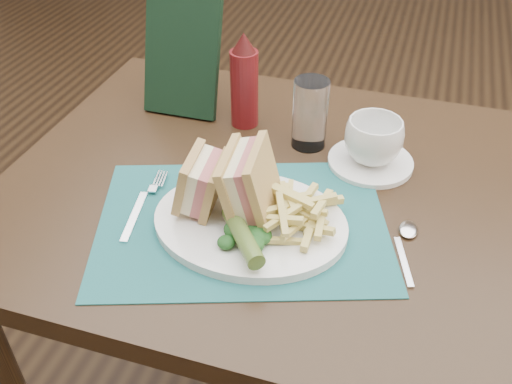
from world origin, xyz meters
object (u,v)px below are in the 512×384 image
Objects in this scene: sandwich_half_a at (189,180)px; ketchup_bottle at (244,80)px; sandwich_half_b at (236,180)px; check_presenter at (182,53)px; drinking_glass at (310,114)px; table_main at (267,322)px; placemat at (242,223)px; coffee_cup at (373,141)px; saucer at (370,162)px; plate at (250,223)px.

ketchup_bottle reaches higher than sandwich_half_a.
sandwich_half_b is 0.37m from check_presenter.
sandwich_half_b is 0.25m from drinking_glass.
table_main is at bearing -40.16° from check_presenter.
placemat is 2.40× the size of ketchup_bottle.
sandwich_half_a is at bearing -89.18° from ketchup_bottle.
ketchup_bottle is at bearing 164.85° from drinking_glass.
sandwich_half_a is (-0.09, -0.12, 0.44)m from table_main.
ketchup_bottle is (-0.26, 0.07, 0.04)m from coffee_cup.
coffee_cup is 0.12m from drinking_glass.
check_presenter reaches higher than table_main.
check_presenter is at bearing 140.32° from table_main.
sandwich_half_b is 0.77× the size of saucer.
sandwich_half_b is at bearing -101.23° from table_main.
sandwich_half_a reaches higher than placemat.
sandwich_half_b is 1.14× the size of coffee_cup.
coffee_cup is at bearing -13.85° from check_presenter.
sandwich_half_a reaches higher than table_main.
ketchup_bottle is at bearing 165.23° from coffee_cup.
sandwich_half_b reaches higher than table_main.
plate is at bearing -97.09° from drinking_glass.
sandwich_half_a is at bearing -118.12° from drinking_glass.
ketchup_bottle is (-0.14, 0.04, 0.03)m from drinking_glass.
check_presenter is (-0.27, 0.06, 0.05)m from drinking_glass.
coffee_cup reaches higher than plate.
table_main is at bearing -147.47° from coffee_cup.
sandwich_half_b is at bearing 148.89° from plate.
saucer is (0.16, 0.10, 0.38)m from table_main.
coffee_cup is (0.15, 0.22, 0.04)m from plate.
plate is 0.07m from sandwich_half_b.
coffee_cup is at bearing 52.99° from placemat.
coffee_cup is 0.27m from ketchup_bottle.
sandwich_half_a is at bearing 177.93° from placemat.
placemat is 0.11m from sandwich_half_a.
plate is at bearing -16.05° from placemat.
placemat is at bearing -72.51° from ketchup_bottle.
plate is (0.01, -0.12, 0.38)m from table_main.
sandwich_half_b is 0.28m from coffee_cup.
plate is at bearing -34.91° from sandwich_half_b.
drinking_glass reaches higher than coffee_cup.
saucer is at bearing 32.53° from table_main.
plate is at bearing -87.33° from table_main.
check_presenter reaches higher than placemat.
placemat is 3.86× the size of sandwich_half_b.
placemat reaches higher than table_main.
sandwich_half_b is at bearing -130.65° from saucer.
coffee_cup is 0.54× the size of ketchup_bottle.
sandwich_half_a is 0.72× the size of drinking_glass.
sandwich_half_b is at bearing -55.40° from check_presenter.
saucer is at bearing -13.85° from check_presenter.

